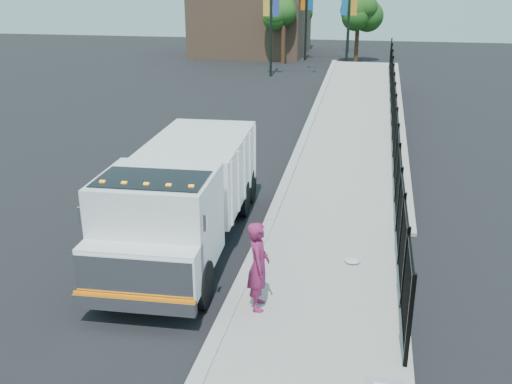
# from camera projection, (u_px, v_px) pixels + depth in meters

# --- Properties ---
(ground) EXTENTS (120.00, 120.00, 0.00)m
(ground) POSITION_uv_depth(u_px,v_px,m) (238.00, 295.00, 12.75)
(ground) COLOR black
(ground) RESTS_ON ground
(sidewalk) EXTENTS (3.55, 12.00, 0.12)m
(sidewalk) POSITION_uv_depth(u_px,v_px,m) (314.00, 357.00, 10.53)
(sidewalk) COLOR #9E998E
(sidewalk) RESTS_ON ground
(curb) EXTENTS (0.30, 12.00, 0.16)m
(curb) POSITION_uv_depth(u_px,v_px,m) (214.00, 344.00, 10.89)
(curb) COLOR #ADAAA3
(curb) RESTS_ON ground
(ramp) EXTENTS (3.95, 24.06, 3.19)m
(ramp) POSITION_uv_depth(u_px,v_px,m) (359.00, 129.00, 27.04)
(ramp) COLOR #9E998E
(ramp) RESTS_ON ground
(iron_fence) EXTENTS (0.10, 28.00, 1.80)m
(iron_fence) POSITION_uv_depth(u_px,v_px,m) (393.00, 133.00, 22.79)
(iron_fence) COLOR black
(iron_fence) RESTS_ON ground
(truck) EXTENTS (2.99, 8.08, 2.73)m
(truck) POSITION_uv_depth(u_px,v_px,m) (183.00, 193.00, 14.47)
(truck) COLOR black
(truck) RESTS_ON ground
(worker) EXTENTS (0.57, 0.77, 1.93)m
(worker) POSITION_uv_depth(u_px,v_px,m) (258.00, 266.00, 11.72)
(worker) COLOR #88204E
(worker) RESTS_ON sidewalk
(debris) EXTENTS (0.39, 0.39, 0.10)m
(debris) POSITION_uv_depth(u_px,v_px,m) (352.00, 260.00, 13.95)
(debris) COLOR silver
(debris) RESTS_ON sidewalk
(light_pole_0) EXTENTS (3.77, 0.22, 8.00)m
(light_pole_0) POSITION_uv_depth(u_px,v_px,m) (275.00, 15.00, 40.49)
(light_pole_0) COLOR black
(light_pole_0) RESTS_ON ground
(light_pole_1) EXTENTS (3.78, 0.22, 8.00)m
(light_pole_1) POSITION_uv_depth(u_px,v_px,m) (345.00, 14.00, 41.68)
(light_pole_1) COLOR black
(light_pole_1) RESTS_ON ground
(light_pole_2) EXTENTS (3.78, 0.22, 8.00)m
(light_pole_2) POSITION_uv_depth(u_px,v_px,m) (310.00, 9.00, 49.05)
(light_pole_2) COLOR black
(light_pole_2) RESTS_ON ground
(light_pole_3) EXTENTS (3.77, 0.22, 8.00)m
(light_pole_3) POSITION_uv_depth(u_px,v_px,m) (347.00, 6.00, 54.51)
(light_pole_3) COLOR black
(light_pole_3) RESTS_ON ground
(tree_0) EXTENTS (2.22, 2.22, 5.11)m
(tree_0) POSITION_uv_depth(u_px,v_px,m) (284.00, 16.00, 47.11)
(tree_0) COLOR #382314
(tree_0) RESTS_ON ground
(tree_1) EXTENTS (2.42, 2.42, 5.21)m
(tree_1) POSITION_uv_depth(u_px,v_px,m) (358.00, 15.00, 48.01)
(tree_1) COLOR #382314
(tree_1) RESTS_ON ground
(tree_2) EXTENTS (3.02, 3.02, 5.51)m
(tree_2) POSITION_uv_depth(u_px,v_px,m) (297.00, 9.00, 57.62)
(tree_2) COLOR #382314
(tree_2) RESTS_ON ground
(building) EXTENTS (10.00, 10.00, 8.00)m
(building) POSITION_uv_depth(u_px,v_px,m) (252.00, 11.00, 53.48)
(building) COLOR #8C664C
(building) RESTS_ON ground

